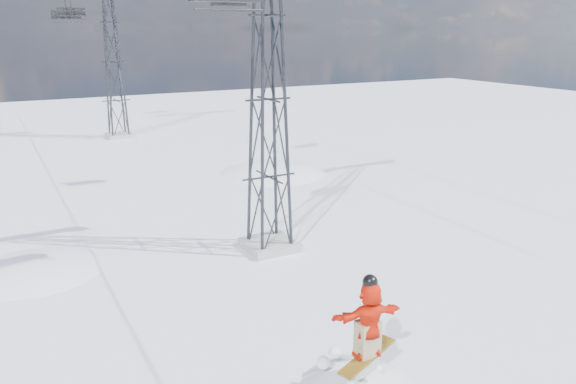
# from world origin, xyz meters

# --- Properties ---
(ground) EXTENTS (120.00, 120.00, 0.00)m
(ground) POSITION_xyz_m (0.00, 0.00, 0.00)
(ground) COLOR white
(ground) RESTS_ON ground
(snow_terrain) EXTENTS (39.00, 37.00, 22.00)m
(snow_terrain) POSITION_xyz_m (-4.77, 21.24, -9.59)
(snow_terrain) COLOR white
(snow_terrain) RESTS_ON ground
(lift_tower_near) EXTENTS (5.20, 1.80, 11.43)m
(lift_tower_near) POSITION_xyz_m (0.80, 8.00, 5.47)
(lift_tower_near) COLOR #999999
(lift_tower_near) RESTS_ON ground
(lift_tower_far) EXTENTS (5.20, 1.80, 11.43)m
(lift_tower_far) POSITION_xyz_m (0.80, 33.00, 5.47)
(lift_tower_far) COLOR #999999
(lift_tower_far) RESTS_ON ground
(lift_chair_mid) EXTENTS (1.83, 0.53, 2.27)m
(lift_chair_mid) POSITION_xyz_m (3.00, 16.35, 9.04)
(lift_chair_mid) COLOR black
(lift_chair_mid) RESTS_ON ground
(lift_chair_far) EXTENTS (1.96, 0.56, 2.43)m
(lift_chair_far) POSITION_xyz_m (-1.40, 35.06, 8.91)
(lift_chair_far) COLOR black
(lift_chair_far) RESTS_ON ground
(lift_chair_extra) EXTENTS (2.13, 0.61, 2.64)m
(lift_chair_extra) POSITION_xyz_m (-1.40, 37.66, 8.74)
(lift_chair_extra) COLOR black
(lift_chair_extra) RESTS_ON ground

